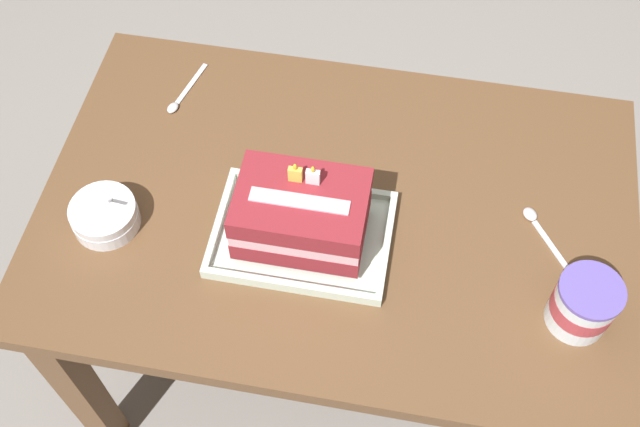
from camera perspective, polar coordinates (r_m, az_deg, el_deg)
ground_plane at (r=2.04m, az=0.91°, el=-10.29°), size 8.00×8.00×0.00m
dining_table at (r=1.52m, az=1.21°, el=-1.70°), size 1.10×0.73×0.69m
foil_tray at (r=1.39m, az=-1.32°, el=-1.64°), size 0.32×0.23×0.02m
birthday_cake at (r=1.33m, az=-1.38°, el=-0.00°), size 0.22×0.16×0.15m
bowl_stack at (r=1.44m, az=-15.64°, el=-0.15°), size 0.12×0.12×0.09m
ice_cream_tub at (r=1.34m, az=18.91°, el=-6.37°), size 0.11×0.11×0.11m
serving_spoon_near_tray at (r=1.46m, az=15.74°, el=-0.76°), size 0.10×0.13×0.01m
serving_spoon_by_bowls at (r=1.61m, az=-10.31°, el=8.38°), size 0.05×0.15×0.01m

